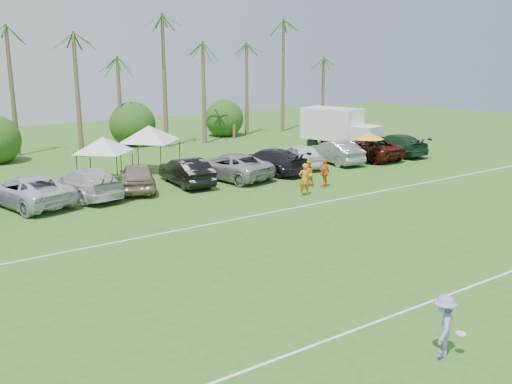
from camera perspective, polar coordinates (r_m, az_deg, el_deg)
ground at (r=18.84m, az=20.66°, el=-12.79°), size 120.00×120.00×0.00m
field_lines at (r=23.78m, az=4.61°, el=-6.31°), size 80.00×12.10×0.01m
palm_tree_4 at (r=48.29m, az=-23.12°, el=11.85°), size 2.40×2.40×8.90m
palm_tree_5 at (r=49.30m, az=-18.57°, el=13.26°), size 2.40×2.40×9.90m
palm_tree_6 at (r=50.61m, az=-14.18°, el=14.51°), size 2.40×2.40×10.90m
palm_tree_7 at (r=52.22m, az=-9.99°, el=15.61°), size 2.40×2.40×11.90m
palm_tree_8 at (r=54.51m, az=-4.99°, el=12.95°), size 2.40×2.40×8.90m
palm_tree_9 at (r=57.18m, az=-0.54°, el=13.91°), size 2.40×2.40×9.90m
palm_tree_10 at (r=60.16m, az=3.52°, el=14.69°), size 2.40×2.40×10.90m
palm_tree_11 at (r=62.74m, az=6.50°, el=15.36°), size 2.40×2.40×11.90m
bush_tree_2 at (r=52.66m, az=-12.06°, el=6.48°), size 4.00×4.00×4.00m
bush_tree_3 at (r=57.27m, az=-2.76°, el=7.32°), size 4.00×4.00×4.00m
sideline_player_a at (r=33.40m, az=4.86°, el=1.26°), size 0.82×0.68×1.93m
sideline_player_b at (r=35.83m, az=5.24°, el=1.85°), size 0.90×0.76×1.62m
sideline_player_c at (r=35.72m, az=6.89°, el=1.88°), size 1.11×0.76×1.75m
box_truck at (r=50.00m, az=8.44°, el=6.37°), size 4.30×7.29×3.53m
canopy_tent_left at (r=37.89m, az=-15.09°, el=5.33°), size 4.22×4.22×3.42m
canopy_tent_right at (r=40.32m, az=-10.69°, el=6.54°), size 4.72×4.72×3.82m
market_umbrella at (r=43.38m, az=11.26°, el=5.56°), size 2.19×2.19×2.44m
frisbee_player at (r=16.78m, az=18.26°, el=-12.59°), size 1.32×1.17×1.77m
parked_car_2 at (r=33.45m, az=-21.89°, el=0.14°), size 4.31×6.71×1.72m
parked_car_3 at (r=34.31m, az=-16.74°, el=0.88°), size 3.28×6.23×1.72m
parked_car_4 at (r=35.32m, az=-11.80°, el=1.53°), size 3.72×5.45×1.72m
parked_car_5 at (r=36.38m, az=-6.99°, el=2.07°), size 2.26×5.37×1.72m
parked_car_6 at (r=37.85m, az=-2.63°, el=2.61°), size 4.09×6.66×1.72m
parked_car_7 at (r=39.65m, az=1.24°, el=3.13°), size 3.74×6.34×1.72m
parked_car_8 at (r=41.93m, az=4.41°, el=3.67°), size 3.28×5.41×1.72m
parked_car_9 at (r=43.74m, az=7.94°, el=3.99°), size 2.46×5.41×1.72m
parked_car_10 at (r=45.92m, az=10.91°, el=4.33°), size 2.96×6.24×1.72m
parked_car_11 at (r=48.19m, az=13.64°, el=4.63°), size 2.52×5.98×1.72m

